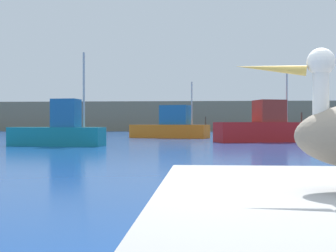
% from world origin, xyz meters
% --- Properties ---
extents(hillside_backdrop, '(140.00, 14.10, 5.01)m').
position_xyz_m(hillside_backdrop, '(0.00, 79.17, 2.50)').
color(hillside_backdrop, '#7F755B').
rests_on(hillside_backdrop, ground).
extents(fishing_boat_red, '(6.69, 3.84, 5.11)m').
position_xyz_m(fishing_boat_red, '(3.87, 28.78, 1.01)').
color(fishing_boat_red, red).
rests_on(fishing_boat_red, ground).
extents(fishing_boat_teal, '(5.51, 2.06, 5.30)m').
position_xyz_m(fishing_boat_teal, '(-8.51, 22.40, 0.85)').
color(fishing_boat_teal, teal).
rests_on(fishing_boat_teal, ground).
extents(fishing_boat_orange, '(7.22, 3.88, 4.91)m').
position_xyz_m(fishing_boat_orange, '(-3.08, 37.07, 1.01)').
color(fishing_boat_orange, orange).
rests_on(fishing_boat_orange, ground).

